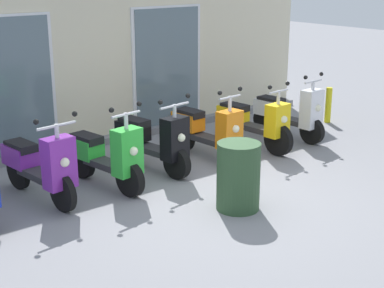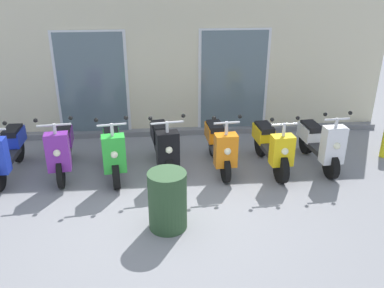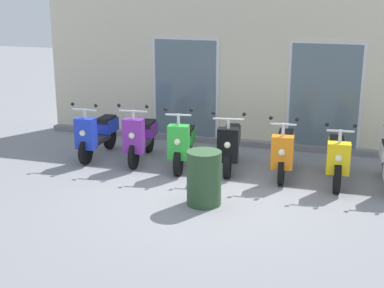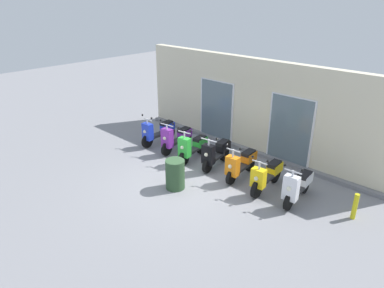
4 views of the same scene
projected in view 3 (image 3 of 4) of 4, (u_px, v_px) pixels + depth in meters
The scene contains 9 objects.
ground_plane at pixel (213, 195), 9.14m from camera, with size 40.00×40.00×0.00m, color gray.
storefront_facade at pixel (254, 73), 11.77m from camera, with size 9.70×0.50×3.25m.
scooter_blue at pixel (97, 133), 11.10m from camera, with size 0.56×1.62×1.22m.
scooter_purple at pixel (141, 137), 10.83m from camera, with size 0.61×1.62×1.26m.
scooter_green at pixel (183, 144), 10.46m from camera, with size 0.59×1.54×1.27m.
scooter_black at pixel (230, 145), 10.32m from camera, with size 0.63×1.52×1.22m.
scooter_orange at pixel (284, 150), 9.98m from camera, with size 0.51×1.54×1.22m.
scooter_yellow at pixel (337, 157), 9.65m from camera, with size 0.51×1.65×1.20m.
trash_bin at pixel (204, 178), 8.64m from camera, with size 0.55×0.55×0.88m, color #2D4C2D.
Camera 3 is at (2.22, -8.26, 3.33)m, focal length 50.95 mm.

